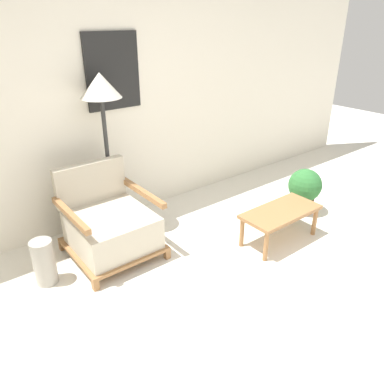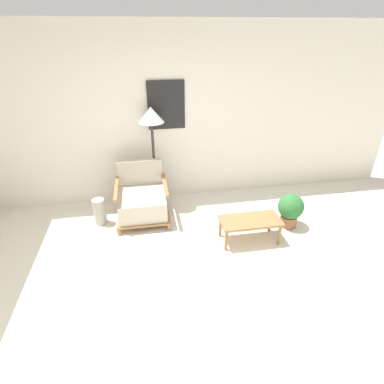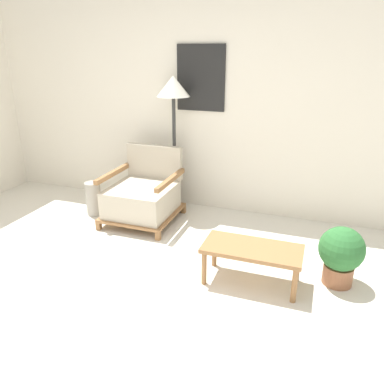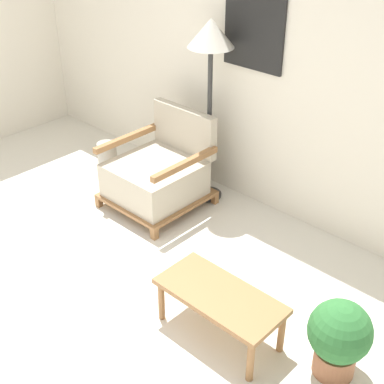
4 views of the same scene
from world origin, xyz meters
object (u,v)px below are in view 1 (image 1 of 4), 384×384
Objects in this scene: coffee_table at (281,214)px; vase at (44,262)px; floor_lamp at (102,98)px; armchair at (110,225)px; potted_plant at (305,188)px.

coffee_table is 2.03× the size of vase.
floor_lamp is 2.01m from coffee_table.
potted_plant is at bearing -15.75° from armchair.
coffee_table is at bearing -45.99° from floor_lamp.
floor_lamp is 1.96× the size of coffee_table.
potted_plant is (0.69, 0.23, -0.00)m from coffee_table.
coffee_table is 0.73m from potted_plant.
armchair is 2.03× the size of vase.
armchair is 1.63m from coffee_table.
floor_lamp is (0.23, 0.40, 1.07)m from armchair.
vase reaches higher than coffee_table.
floor_lamp is at bearing 60.02° from armchair.
vase is at bearing 159.29° from coffee_table.
armchair is at bearing 4.74° from vase.
floor_lamp is at bearing 27.54° from vase.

